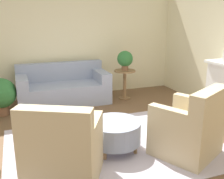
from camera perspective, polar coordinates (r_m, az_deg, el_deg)
name	(u,v)px	position (r m, az deg, el deg)	size (l,w,h in m)	color
ground_plane	(115,146)	(4.15, 0.73, -12.19)	(16.00, 16.00, 0.00)	brown
wall_back	(71,39)	(6.57, -8.88, 10.81)	(9.88, 0.12, 2.80)	beige
rug	(115,146)	(4.14, 0.73, -12.13)	(3.25, 2.37, 0.01)	#BCB2C1
couch	(63,89)	(6.12, -10.56, 0.16)	(2.02, 0.95, 0.89)	#8E99B2
armchair_left	(63,152)	(3.24, -10.69, -13.18)	(1.10, 1.09, 1.01)	#C6B289
armchair_right	(190,130)	(3.91, 16.65, -8.35)	(1.10, 1.09, 1.01)	#C6B289
ottoman_table	(115,132)	(3.93, 0.58, -9.17)	(0.78, 0.78, 0.44)	#8E99B2
side_table	(125,80)	(6.27, 2.79, 2.14)	(0.50, 0.50, 0.70)	olive
potted_plant_on_side_table	(125,59)	(6.17, 2.85, 6.60)	(0.37, 0.37, 0.46)	brown
potted_plant_floor	(1,94)	(5.69, -23.02, -0.95)	(0.60, 0.60, 0.75)	brown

